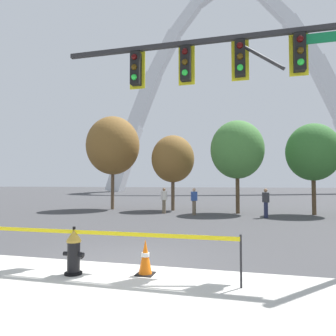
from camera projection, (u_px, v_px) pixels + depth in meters
ground_plane at (124, 263)px, 7.18m from camera, size 240.00×240.00×0.00m
fire_hydrant at (74, 252)px, 6.34m from camera, size 0.46×0.48×0.99m
caution_tape_barrier at (86, 242)px, 6.27m from camera, size 6.25×0.07×0.96m
traffic_cone_by_hydrant at (145, 257)px, 6.31m from camera, size 0.36×0.36×0.73m
traffic_signal_gantry at (258, 82)px, 7.55m from camera, size 7.82×0.44×6.00m
monument_arch at (230, 98)px, 60.79m from camera, size 52.73×3.11×43.04m
tree_far_left at (113, 146)px, 22.09m from camera, size 3.85×3.85×6.73m
tree_left_mid at (173, 159)px, 21.16m from camera, size 2.98×2.98×5.22m
tree_center_left at (237, 150)px, 19.09m from camera, size 3.33×3.33×5.82m
tree_center_right at (313, 152)px, 18.26m from camera, size 3.13×3.13×5.48m
pedestrian_walking_left at (194, 201)px, 18.05m from camera, size 0.39×0.35×1.59m
pedestrian_standing_center at (164, 200)px, 18.93m from camera, size 0.35×0.39×1.59m
pedestrian_walking_right at (266, 203)px, 16.54m from camera, size 0.37×0.39×1.59m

